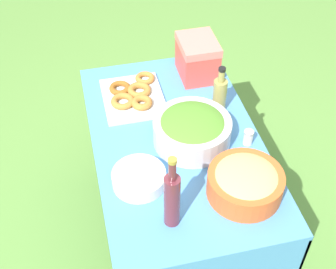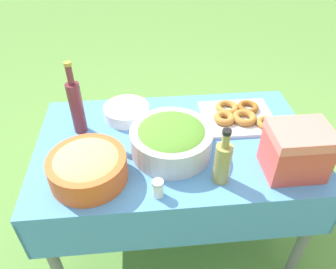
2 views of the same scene
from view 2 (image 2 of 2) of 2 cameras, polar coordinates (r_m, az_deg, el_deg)
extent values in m
plane|color=#609342|center=(2.01, 0.99, -17.07)|extent=(14.00, 14.00, 0.00)
cube|color=#4C8CD1|center=(1.47, 1.30, -1.58)|extent=(1.24, 0.75, 0.02)
cube|color=#4C8CD1|center=(1.32, 3.08, -16.10)|extent=(1.24, 0.01, 0.22)
cube|color=#4C8CD1|center=(1.84, -0.05, 2.97)|extent=(1.24, 0.01, 0.22)
cube|color=#4C8CD1|center=(1.62, -20.96, -6.09)|extent=(0.01, 0.75, 0.22)
cube|color=#4C8CD1|center=(1.72, 21.96, -3.28)|extent=(0.01, 0.75, 0.22)
cylinder|color=slate|center=(1.60, -19.19, -20.13)|extent=(0.05, 0.05, 0.70)
cylinder|color=slate|center=(1.69, 22.44, -16.59)|extent=(0.05, 0.05, 0.70)
cylinder|color=slate|center=(1.99, -16.21, -4.52)|extent=(0.05, 0.05, 0.70)
cylinder|color=slate|center=(2.06, 15.76, -2.49)|extent=(0.05, 0.05, 0.70)
cylinder|color=silver|center=(1.38, 0.58, -1.18)|extent=(0.35, 0.35, 0.12)
ellipsoid|color=#51892D|center=(1.35, 0.59, 0.23)|extent=(0.30, 0.30, 0.07)
cylinder|color=#E05B28|center=(1.30, -13.76, -5.77)|extent=(0.30, 0.30, 0.11)
ellipsoid|color=tan|center=(1.28, -14.02, -4.52)|extent=(0.27, 0.27, 0.07)
cube|color=silver|center=(1.63, 12.01, 2.87)|extent=(0.34, 0.29, 0.02)
torus|color=#B27533|center=(1.60, 13.18, 2.88)|extent=(0.13, 0.13, 0.03)
torus|color=#B27533|center=(1.65, 10.23, 4.63)|extent=(0.16, 0.16, 0.03)
torus|color=#B27533|center=(1.57, 9.80, 2.83)|extent=(0.13, 0.13, 0.03)
torus|color=#B27533|center=(1.59, 16.88, 1.92)|extent=(0.11, 0.11, 0.03)
torus|color=#93561E|center=(1.68, 13.73, 4.67)|extent=(0.12, 0.12, 0.03)
cylinder|color=white|center=(1.62, -7.14, 3.27)|extent=(0.22, 0.22, 0.01)
cylinder|color=white|center=(1.62, -7.17, 3.61)|extent=(0.22, 0.22, 0.01)
cylinder|color=white|center=(1.61, -7.21, 3.96)|extent=(0.22, 0.22, 0.01)
cylinder|color=white|center=(1.60, -7.24, 4.31)|extent=(0.22, 0.22, 0.01)
cylinder|color=white|center=(1.60, -7.28, 4.66)|extent=(0.22, 0.22, 0.01)
cylinder|color=#998E4C|center=(1.26, 9.45, -5.03)|extent=(0.07, 0.07, 0.17)
cylinder|color=#998E4C|center=(1.18, 10.03, -1.00)|extent=(0.03, 0.03, 0.06)
cylinder|color=black|center=(1.16, 10.23, 0.42)|extent=(0.03, 0.03, 0.01)
cylinder|color=maroon|center=(1.51, -15.60, 4.41)|extent=(0.06, 0.06, 0.25)
cylinder|color=maroon|center=(1.43, -16.74, 9.88)|extent=(0.03, 0.03, 0.09)
cylinder|color=#A58C33|center=(1.41, -17.12, 11.67)|extent=(0.03, 0.03, 0.02)
cube|color=#E04C42|center=(1.37, 21.23, -3.29)|extent=(0.23, 0.18, 0.17)
cube|color=#FF7A70|center=(1.31, 22.26, 0.07)|extent=(0.23, 0.18, 0.04)
cylinder|color=white|center=(1.22, -1.76, -9.56)|extent=(0.04, 0.04, 0.06)
cylinder|color=silver|center=(1.20, -1.79, -8.40)|extent=(0.04, 0.04, 0.01)
camera|label=1|loc=(2.05, -63.64, 38.23)|focal=50.00mm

